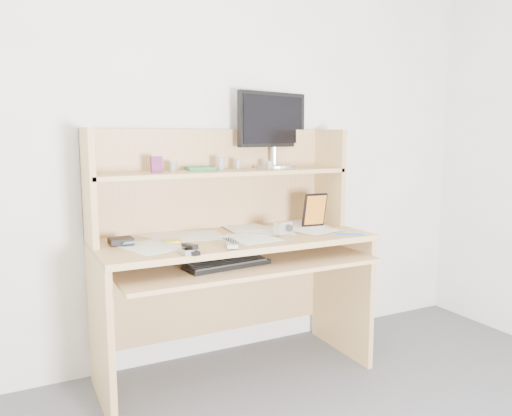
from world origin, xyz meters
name	(u,v)px	position (x,y,z in m)	size (l,w,h in m)	color
back_wall	(210,138)	(0.00, 1.80, 1.25)	(3.60, 0.04, 2.50)	white
desk	(228,244)	(0.00, 1.56, 0.69)	(1.40, 0.70, 1.30)	tan
paper_clutter	(234,236)	(0.00, 1.48, 0.75)	(1.32, 0.54, 0.01)	silver
keyboard	(227,264)	(-0.12, 1.29, 0.66)	(0.42, 0.19, 0.03)	black
tv_remote	(231,243)	(-0.11, 1.28, 0.76)	(0.05, 0.18, 0.02)	#9D9C98
flip_phone	(186,250)	(-0.35, 1.22, 0.77)	(0.05, 0.09, 0.02)	#A3A3A5
stapler	(191,248)	(-0.33, 1.22, 0.78)	(0.03, 0.12, 0.04)	black
wallet	(121,241)	(-0.56, 1.54, 0.77)	(0.11, 0.09, 0.03)	black
sticky_note_pad	(172,241)	(-0.33, 1.50, 0.75)	(0.08, 0.08, 0.01)	#FFF743
digital_camera	(283,228)	(0.24, 1.40, 0.79)	(0.10, 0.04, 0.06)	#B9B9BB
game_case	(315,210)	(0.51, 1.51, 0.85)	(0.14, 0.02, 0.19)	black
blue_pen	(350,234)	(0.54, 1.22, 0.76)	(0.01, 0.01, 0.14)	#1837B5
card_box	(156,164)	(-0.36, 1.63, 1.12)	(0.06, 0.02, 0.08)	maroon
shelf_book	(200,168)	(-0.10, 1.70, 1.09)	(0.14, 0.19, 0.02)	#307947
chip_stack_a	(173,166)	(-0.26, 1.67, 1.11)	(0.04, 0.04, 0.05)	black
chip_stack_b	(238,164)	(0.11, 1.66, 1.11)	(0.03, 0.03, 0.06)	white
chip_stack_c	(270,165)	(0.28, 1.62, 1.10)	(0.04, 0.04, 0.04)	black
chip_stack_d	(221,164)	(0.00, 1.65, 1.12)	(0.04, 0.04, 0.07)	silver
monitor	(273,128)	(0.36, 1.73, 1.31)	(0.49, 0.25, 0.43)	#AAA9AE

